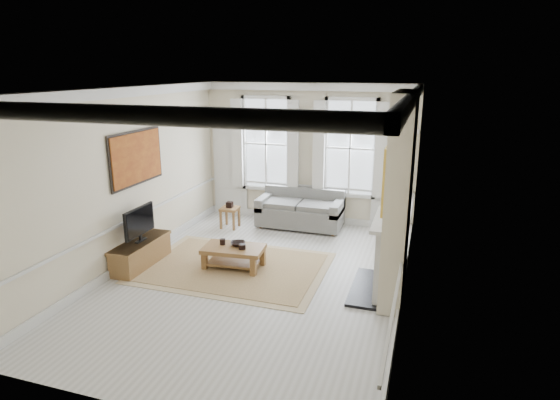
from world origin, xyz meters
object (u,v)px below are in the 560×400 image
(sofa, at_px, (301,211))
(coffee_table, at_px, (234,251))
(side_table, at_px, (230,212))
(tv_stand, at_px, (141,253))

(sofa, bearing_deg, coffee_table, -101.47)
(side_table, distance_m, coffee_table, 2.40)
(sofa, bearing_deg, side_table, -158.65)
(coffee_table, xyz_separation_m, tv_stand, (-1.76, -0.45, -0.10))
(side_table, height_order, coffee_table, side_table)
(sofa, distance_m, side_table, 1.71)
(coffee_table, relative_size, tv_stand, 0.85)
(side_table, bearing_deg, coffee_table, -64.51)
(side_table, xyz_separation_m, coffee_table, (1.03, -2.16, -0.05))
(sofa, distance_m, tv_stand, 3.99)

